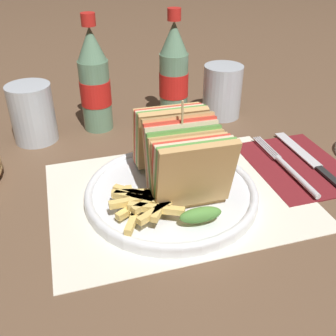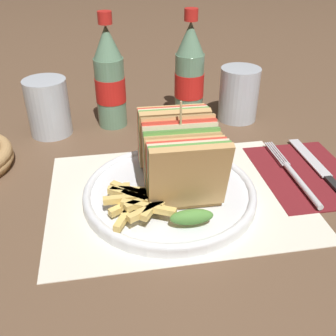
{
  "view_description": "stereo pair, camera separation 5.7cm",
  "coord_description": "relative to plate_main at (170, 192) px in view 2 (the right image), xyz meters",
  "views": [
    {
      "loc": [
        -0.14,
        -0.44,
        0.34
      ],
      "look_at": [
        0.0,
        0.03,
        0.04
      ],
      "focal_mm": 42.0,
      "sensor_mm": 36.0,
      "label": 1
    },
    {
      "loc": [
        -0.08,
        -0.45,
        0.34
      ],
      "look_at": [
        0.0,
        0.03,
        0.04
      ],
      "focal_mm": 42.0,
      "sensor_mm": 36.0,
      "label": 2
    }
  ],
  "objects": [
    {
      "name": "ground_plane",
      "position": [
        -0.0,
        -0.01,
        -0.01
      ],
      "size": [
        4.0,
        4.0,
        0.0
      ],
      "primitive_type": "plane",
      "color": "brown"
    },
    {
      "name": "placemat",
      "position": [
        0.01,
        0.0,
        -0.01
      ],
      "size": [
        0.37,
        0.28,
        0.0
      ],
      "color": "silver",
      "rests_on": "ground_plane"
    },
    {
      "name": "plate_main",
      "position": [
        0.0,
        0.0,
        0.0
      ],
      "size": [
        0.25,
        0.25,
        0.02
      ],
      "color": "white",
      "rests_on": "ground_plane"
    },
    {
      "name": "club_sandwich",
      "position": [
        0.01,
        0.0,
        0.06
      ],
      "size": [
        0.1,
        0.19,
        0.14
      ],
      "color": "tan",
      "rests_on": "plate_main"
    },
    {
      "name": "fries_pile",
      "position": [
        -0.05,
        -0.04,
        0.02
      ],
      "size": [
        0.1,
        0.1,
        0.02
      ],
      "color": "#E5C166",
      "rests_on": "plate_main"
    },
    {
      "name": "napkin",
      "position": [
        0.23,
        0.03,
        -0.01
      ],
      "size": [
        0.15,
        0.19,
        0.0
      ],
      "color": "maroon",
      "rests_on": "ground_plane"
    },
    {
      "name": "fork",
      "position": [
        0.2,
        0.01,
        -0.0
      ],
      "size": [
        0.02,
        0.2,
        0.01
      ],
      "rotation": [
        0.0,
        0.0,
        -0.01
      ],
      "color": "silver",
      "rests_on": "napkin"
    },
    {
      "name": "knife",
      "position": [
        0.25,
        0.02,
        -0.0
      ],
      "size": [
        0.02,
        0.21,
        0.0
      ],
      "rotation": [
        0.0,
        0.0,
        -0.01
      ],
      "color": "black",
      "rests_on": "napkin"
    },
    {
      "name": "coke_bottle_near",
      "position": [
        -0.07,
        0.27,
        0.08
      ],
      "size": [
        0.06,
        0.06,
        0.22
      ],
      "color": "slate",
      "rests_on": "ground_plane"
    },
    {
      "name": "coke_bottle_far",
      "position": [
        0.08,
        0.27,
        0.08
      ],
      "size": [
        0.06,
        0.06,
        0.22
      ],
      "color": "slate",
      "rests_on": "ground_plane"
    },
    {
      "name": "glass_near",
      "position": [
        0.18,
        0.25,
        0.04
      ],
      "size": [
        0.08,
        0.08,
        0.11
      ],
      "color": "silver",
      "rests_on": "ground_plane"
    },
    {
      "name": "glass_far",
      "position": [
        -0.19,
        0.25,
        0.04
      ],
      "size": [
        0.08,
        0.08,
        0.11
      ],
      "color": "silver",
      "rests_on": "ground_plane"
    }
  ]
}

